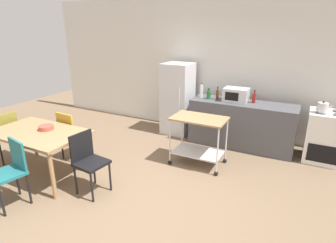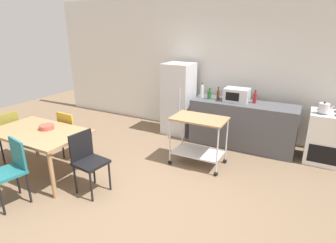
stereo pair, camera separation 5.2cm
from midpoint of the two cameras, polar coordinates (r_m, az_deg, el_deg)
name	(u,v)px [view 1 (the left image)]	position (r m, az deg, el deg)	size (l,w,h in m)	color
ground_plane	(129,202)	(3.96, -8.54, -16.26)	(12.00, 12.00, 0.00)	brown
back_wall	(210,67)	(6.15, 8.61, 11.25)	(8.40, 0.12, 2.90)	silver
kitchen_counter	(241,124)	(5.59, 14.80, -0.59)	(2.00, 0.64, 0.90)	#4C4C51
dining_table	(39,136)	(4.71, -25.65, -2.80)	(1.50, 0.90, 0.75)	#A37A51
chair_teal	(11,169)	(4.20, -30.25, -8.53)	(0.47, 0.47, 0.89)	#1E666B
chair_olive	(5,133)	(5.58, -31.10, -2.09)	(0.45, 0.45, 0.89)	olive
chair_mustard	(71,132)	(5.13, -19.79, -2.10)	(0.42, 0.42, 0.89)	gold
chair_black	(88,159)	(4.06, -16.70, -7.48)	(0.44, 0.44, 0.89)	black
stove_oven	(324,137)	(5.52, 29.63, -2.81)	(0.60, 0.61, 0.92)	white
refrigerator	(178,99)	(6.03, 1.76, 4.75)	(0.60, 0.63, 1.55)	silver
kitchen_cart	(199,133)	(4.66, 6.08, -2.43)	(0.91, 0.57, 0.85)	#A37A51
bottle_hot_sauce	(201,91)	(5.67, 6.71, 6.29)	(0.06, 0.06, 0.29)	silver
bottle_wine	(209,95)	(5.58, 8.23, 5.58)	(0.08, 0.08, 0.21)	#1E6628
bottle_soda	(217,94)	(5.54, 10.01, 5.59)	(0.06, 0.06, 0.26)	#4C2D19
microwave	(236,95)	(5.48, 13.73, 5.45)	(0.46, 0.35, 0.26)	silver
bottle_sesame_oil	(254,98)	(5.47, 17.25, 4.78)	(0.07, 0.07, 0.25)	maroon
fruit_bowl	(46,128)	(4.70, -24.38, -1.17)	(0.23, 0.23, 0.07)	#B24C3F
kettle	(323,107)	(5.26, 29.34, 2.58)	(0.24, 0.17, 0.19)	silver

